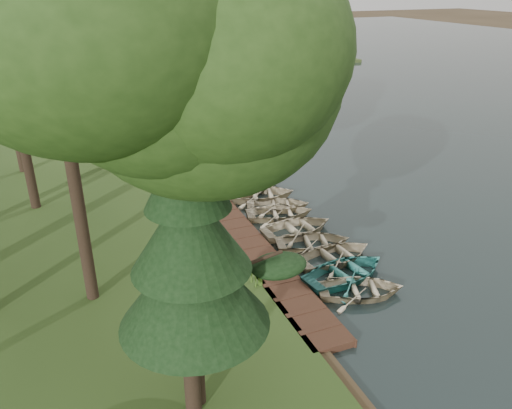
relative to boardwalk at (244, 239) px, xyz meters
name	(u,v)px	position (x,y,z in m)	size (l,w,h in m)	color
ground	(276,236)	(1.60, 0.00, -0.15)	(300.00, 300.00, 0.00)	#3D2F1D
water	(464,97)	(31.60, 20.00, -0.12)	(130.00, 200.00, 0.05)	black
boardwalk	(244,239)	(0.00, 0.00, 0.00)	(1.60, 16.00, 0.30)	#3B2216
peninsula	(177,65)	(9.60, 50.00, 0.08)	(50.00, 14.00, 0.45)	#36451E
far_trees	(149,17)	(6.27, 50.00, 6.28)	(45.60, 5.60, 8.80)	black
rowboat_0	(361,288)	(2.52, -5.59, 0.24)	(2.33, 3.26, 0.68)	#C0AF8B
rowboat_1	(346,270)	(2.62, -4.40, 0.29)	(2.67, 3.74, 0.77)	#2B7870
rowboat_2	(335,254)	(2.90, -3.08, 0.27)	(2.53, 3.54, 0.73)	#C0AF8B
rowboat_3	(313,240)	(2.61, -1.67, 0.24)	(2.38, 3.33, 0.69)	#C0AF8B
rowboat_4	(298,226)	(2.60, -0.19, 0.26)	(2.51, 3.51, 0.73)	#C0AF8B
rowboat_5	(280,211)	(2.51, 1.62, 0.25)	(2.38, 3.34, 0.69)	#C0AF8B
rowboat_6	(278,204)	(2.84, 2.52, 0.23)	(2.31, 3.23, 0.67)	#C0AF8B
rowboat_7	(259,193)	(2.45, 4.09, 0.29)	(2.71, 3.80, 0.79)	#C0AF8B
rowboat_8	(254,183)	(2.71, 5.38, 0.31)	(2.80, 3.93, 0.81)	#C0AF8B
rowboat_9	(247,174)	(2.87, 6.89, 0.29)	(2.70, 3.78, 0.78)	#C0AF8B
stored_rowboat	(117,160)	(-3.92, 11.69, 0.55)	(2.75, 3.86, 0.80)	#C0AF8B
tree_0	(168,39)	(-4.83, -8.72, 9.70)	(5.27, 5.27, 11.86)	black
tree_2	(49,25)	(-6.80, -2.25, 9.55)	(4.30, 4.30, 11.34)	black
pine_tree	(191,252)	(-4.59, -8.51, 4.87)	(3.80, 3.80, 7.77)	black
reeds_0	(255,273)	(-1.00, -3.70, 0.64)	(0.60, 0.60, 0.97)	#3F661E
reeds_1	(161,254)	(-3.94, -0.95, 0.61)	(0.60, 0.60, 0.91)	#3F661E
reeds_2	(177,221)	(-2.58, 1.85, 0.58)	(0.60, 0.60, 0.87)	#3F661E
reeds_3	(152,173)	(-2.46, 8.11, 0.70)	(0.60, 0.60, 1.10)	#3F661E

